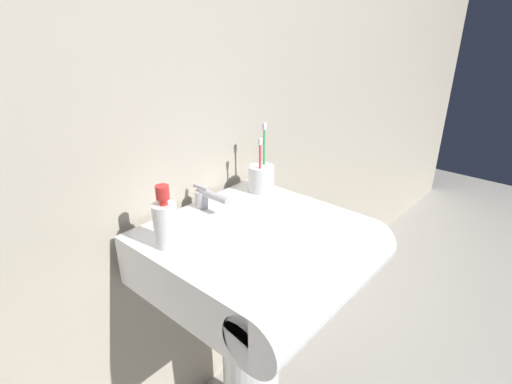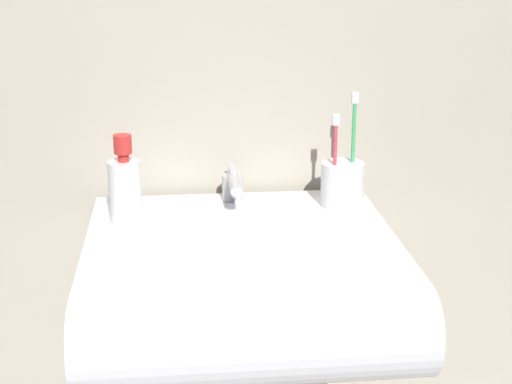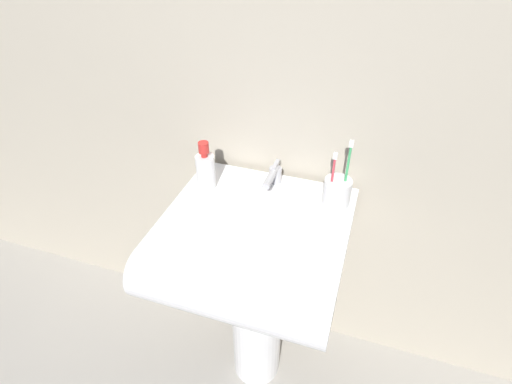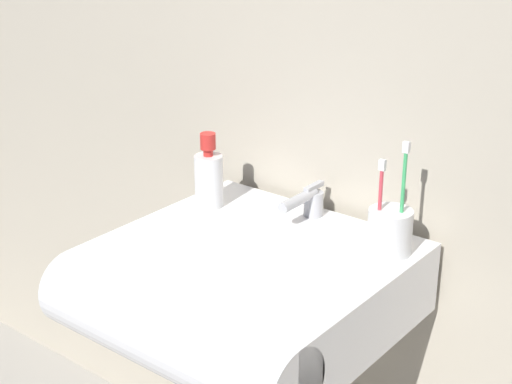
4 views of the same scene
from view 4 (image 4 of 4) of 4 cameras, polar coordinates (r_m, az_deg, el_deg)
name	(u,v)px [view 4 (image 4 of 4)]	position (r m, az deg, el deg)	size (l,w,h in m)	color
wall_back	(345,4)	(1.55, 6.47, 13.44)	(5.00, 0.05, 2.40)	#B7AD99
sink_basin	(237,292)	(1.46, -1.37, -7.27)	(0.53, 0.53, 0.14)	white
faucet	(306,201)	(1.57, 3.66, -0.65)	(0.04, 0.13, 0.07)	#B7B7BC
toothbrush_cup	(390,230)	(1.44, 9.71, -2.76)	(0.08, 0.08, 0.22)	white
soap_bottle	(209,177)	(1.62, -3.46, 1.07)	(0.06, 0.06, 0.16)	white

